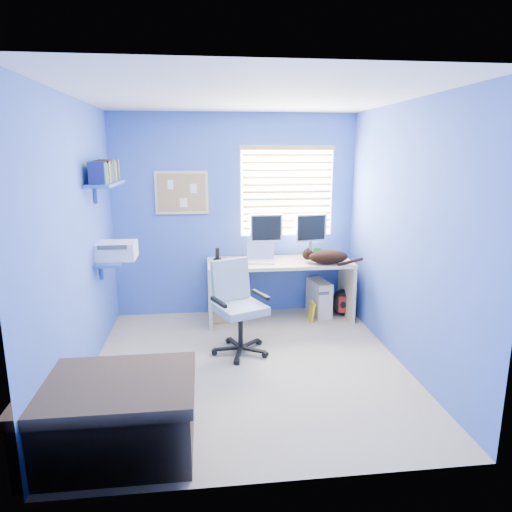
{
  "coord_description": "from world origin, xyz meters",
  "views": [
    {
      "loc": [
        -0.41,
        -4.05,
        2.03
      ],
      "look_at": [
        0.15,
        0.65,
        0.95
      ],
      "focal_mm": 32.0,
      "sensor_mm": 36.0,
      "label": 1
    }
  ],
  "objects": [
    {
      "name": "monitor_right",
      "position": [
        0.94,
        1.46,
        1.01
      ],
      "size": [
        0.41,
        0.19,
        0.54
      ],
      "primitive_type": "cube",
      "rotation": [
        0.0,
        0.0,
        0.17
      ],
      "color": "silver",
      "rests_on": "desk"
    },
    {
      "name": "tower_pc",
      "position": [
        1.04,
        1.33,
        0.23
      ],
      "size": [
        0.25,
        0.46,
        0.45
      ],
      "primitive_type": "cube",
      "rotation": [
        0.0,
        0.0,
        0.14
      ],
      "color": "beige",
      "rests_on": "floor"
    },
    {
      "name": "laptop",
      "position": [
        0.27,
        1.22,
        0.85
      ],
      "size": [
        0.36,
        0.3,
        0.22
      ],
      "primitive_type": "cube",
      "rotation": [
        0.0,
        0.0,
        -0.11
      ],
      "color": "silver",
      "rests_on": "desk"
    },
    {
      "name": "corkboard",
      "position": [
        -0.65,
        1.58,
        1.55
      ],
      "size": [
        0.64,
        0.02,
        0.52
      ],
      "color": "#D2BA7E",
      "rests_on": "ground"
    },
    {
      "name": "wall_right",
      "position": [
        1.5,
        0.0,
        1.25
      ],
      "size": [
        0.01,
        3.2,
        2.5
      ],
      "primitive_type": "cube",
      "color": "#3C5EB9",
      "rests_on": "ground"
    },
    {
      "name": "window_blinds",
      "position": [
        0.65,
        1.57,
        1.55
      ],
      "size": [
        1.15,
        0.05,
        1.1
      ],
      "color": "white",
      "rests_on": "ground"
    },
    {
      "name": "desk",
      "position": [
        0.51,
        1.26,
        0.37
      ],
      "size": [
        1.75,
        0.65,
        0.74
      ],
      "primitive_type": "cube",
      "color": "#D2BA7E",
      "rests_on": "floor"
    },
    {
      "name": "backpack",
      "position": [
        1.34,
        1.29,
        0.17
      ],
      "size": [
        0.33,
        0.27,
        0.34
      ],
      "primitive_type": "ellipsoid",
      "rotation": [
        0.0,
        0.0,
        -0.17
      ],
      "color": "black",
      "rests_on": "floor"
    },
    {
      "name": "yellow_book",
      "position": [
        0.9,
        1.13,
        0.12
      ],
      "size": [
        0.03,
        0.17,
        0.24
      ],
      "primitive_type": "cube",
      "color": "yellow",
      "rests_on": "floor"
    },
    {
      "name": "wall_left",
      "position": [
        -1.5,
        0.0,
        1.25
      ],
      "size": [
        0.01,
        3.2,
        2.5
      ],
      "primitive_type": "cube",
      "color": "#3C5EB9",
      "rests_on": "ground"
    },
    {
      "name": "mug",
      "position": [
        1.03,
        1.45,
        0.79
      ],
      "size": [
        0.1,
        0.09,
        0.1
      ],
      "primitive_type": "imported",
      "color": "#167422",
      "rests_on": "desk"
    },
    {
      "name": "ceiling",
      "position": [
        0.0,
        0.0,
        2.5
      ],
      "size": [
        3.0,
        3.2,
        0.0
      ],
      "primitive_type": "cube",
      "color": "white",
      "rests_on": "wall_back"
    },
    {
      "name": "cd_spindle",
      "position": [
        1.18,
        1.4,
        0.78
      ],
      "size": [
        0.13,
        0.13,
        0.07
      ],
      "primitive_type": "cylinder",
      "color": "silver",
      "rests_on": "desk"
    },
    {
      "name": "bed_corner",
      "position": [
        -1.06,
        -1.15,
        0.26
      ],
      "size": [
        1.08,
        0.77,
        0.52
      ],
      "primitive_type": "cube",
      "color": "#473627",
      "rests_on": "floor"
    },
    {
      "name": "drawer_boxes",
      "position": [
        -0.14,
        1.32,
        0.27
      ],
      "size": [
        0.35,
        0.28,
        0.54
      ],
      "primitive_type": "cube",
      "color": "tan",
      "rests_on": "floor"
    },
    {
      "name": "wall_shelves",
      "position": [
        -1.35,
        0.75,
        1.43
      ],
      "size": [
        0.42,
        0.9,
        1.05
      ],
      "color": "#3255AD",
      "rests_on": "ground"
    },
    {
      "name": "wall_front",
      "position": [
        0.0,
        -1.6,
        1.25
      ],
      "size": [
        3.0,
        0.01,
        2.5
      ],
      "primitive_type": "cube",
      "color": "#3C5EB9",
      "rests_on": "ground"
    },
    {
      "name": "cat",
      "position": [
        1.06,
        1.05,
        0.82
      ],
      "size": [
        0.53,
        0.41,
        0.17
      ],
      "primitive_type": "ellipsoid",
      "rotation": [
        0.0,
        0.0,
        -0.42
      ],
      "color": "black",
      "rests_on": "desk"
    },
    {
      "name": "office_chair",
      "position": [
        -0.07,
        0.37,
        0.35
      ],
      "size": [
        0.72,
        0.72,
        0.95
      ],
      "color": "black",
      "rests_on": "floor"
    },
    {
      "name": "floor",
      "position": [
        0.0,
        0.0,
        0.0
      ],
      "size": [
        3.0,
        3.2,
        0.0
      ],
      "primitive_type": "cube",
      "color": "#B9AA90",
      "rests_on": "ground"
    },
    {
      "name": "wall_back",
      "position": [
        0.0,
        1.6,
        1.25
      ],
      "size": [
        3.0,
        0.01,
        2.5
      ],
      "primitive_type": "cube",
      "color": "#3C5EB9",
      "rests_on": "ground"
    },
    {
      "name": "monitor_left",
      "position": [
        0.38,
        1.5,
        1.01
      ],
      "size": [
        0.4,
        0.12,
        0.54
      ],
      "primitive_type": "cube",
      "rotation": [
        0.0,
        0.0,
        0.01
      ],
      "color": "silver",
      "rests_on": "desk"
    },
    {
      "name": "phone",
      "position": [
        -0.24,
        1.3,
        0.82
      ],
      "size": [
        0.1,
        0.12,
        0.17
      ],
      "primitive_type": "cube",
      "rotation": [
        0.0,
        0.0,
        0.08
      ],
      "color": "black",
      "rests_on": "desk"
    }
  ]
}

